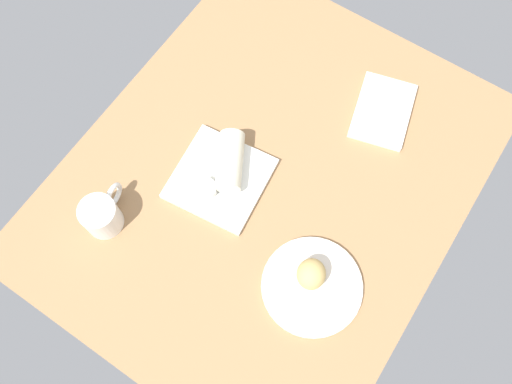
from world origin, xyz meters
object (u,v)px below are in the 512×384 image
Objects in this scene: scone_pastry at (311,274)px; coffee_mug at (102,215)px; round_plate at (312,286)px; book_stack at (383,111)px; breakfast_wrap at (230,161)px; square_plate at (220,178)px; sauce_cup at (206,189)px.

scone_pastry is 49.49cm from coffee_mug.
round_plate is 1.04× the size of book_stack.
round_plate is 34.93cm from breakfast_wrap.
round_plate is 4.38cm from scone_pastry.
square_plate is 5.29cm from sauce_cup.
scone_pastry reaches higher than book_stack.
book_stack is at bearing -170.23° from round_plate.
sauce_cup is at bearing -7.75° from square_plate.
sauce_cup is (-5.39, -32.93, 2.28)cm from round_plate.
breakfast_wrap is at bearing 172.25° from square_plate.
scone_pastry is (-1.40, -1.44, 3.89)cm from round_plate.
breakfast_wrap is (-8.60, 1.17, 1.69)cm from sauce_cup.
book_stack is at bearing 147.88° from square_plate.
round_plate is at bearing -53.53° from breakfast_wrap.
coffee_mug is at bearing -40.05° from sauce_cup.
sauce_cup is (4.78, -0.65, 2.18)cm from square_plate.
square_plate is 1.50× the size of breakfast_wrap.
scone_pastry reaches higher than square_plate.
scone_pastry reaches higher than sauce_cup.
breakfast_wrap is 41.72cm from book_stack.
breakfast_wrap reaches higher than sauce_cup.
scone_pastry is 47.56cm from book_stack.
square_plate is at bearing -105.88° from scone_pastry.
round_plate is 33.45cm from sauce_cup.
round_plate is at bearing 72.51° from square_plate.
round_plate is 50.62cm from coffee_mug.
scone_pastry and breakfast_wrap have the same top height.
square_plate is at bearing 145.11° from coffee_mug.
scone_pastry is 0.49× the size of breakfast_wrap.
square_plate is at bearing -32.12° from book_stack.
coffee_mug reaches higher than square_plate.
book_stack reaches higher than square_plate.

